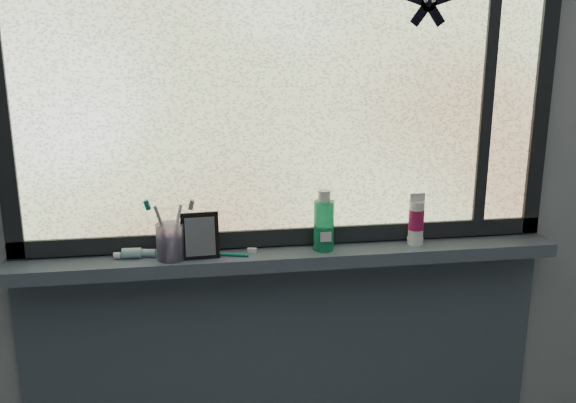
# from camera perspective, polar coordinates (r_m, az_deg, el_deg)

# --- Properties ---
(wall_back) EXTENTS (3.00, 0.01, 2.50)m
(wall_back) POSITION_cam_1_polar(r_m,az_deg,el_deg) (1.90, -0.17, 2.92)
(wall_back) COLOR #9EA3A8
(wall_back) RESTS_ON ground
(windowsill) EXTENTS (1.62, 0.14, 0.04)m
(windowsill) POSITION_cam_1_polar(r_m,az_deg,el_deg) (1.90, 0.17, -4.95)
(windowsill) COLOR #47525F
(windowsill) RESTS_ON wall_back
(sill_apron) EXTENTS (1.62, 0.02, 0.98)m
(sill_apron) POSITION_cam_1_polar(r_m,az_deg,el_deg) (2.18, -0.09, -17.11)
(sill_apron) COLOR #47525F
(sill_apron) RESTS_ON floor
(window_pane) EXTENTS (1.50, 0.01, 1.00)m
(window_pane) POSITION_cam_1_polar(r_m,az_deg,el_deg) (1.84, -0.07, 11.33)
(window_pane) COLOR silver
(window_pane) RESTS_ON wall_back
(frame_bottom) EXTENTS (1.60, 0.03, 0.05)m
(frame_bottom) POSITION_cam_1_polar(r_m,az_deg,el_deg) (1.93, -0.05, -3.07)
(frame_bottom) COLOR black
(frame_bottom) RESTS_ON windowsill
(frame_right) EXTENTS (0.05, 0.03, 1.10)m
(frame_right) POSITION_cam_1_polar(r_m,az_deg,el_deg) (2.10, 21.79, 10.76)
(frame_right) COLOR black
(frame_right) RESTS_ON wall_back
(frame_mullion) EXTENTS (0.03, 0.03, 1.00)m
(frame_mullion) POSITION_cam_1_polar(r_m,az_deg,el_deg) (2.01, 17.41, 11.00)
(frame_mullion) COLOR black
(frame_mullion) RESTS_ON wall_back
(starfish_sticker) EXTENTS (0.15, 0.02, 0.15)m
(starfish_sticker) POSITION_cam_1_polar(r_m,az_deg,el_deg) (1.92, 12.38, 16.83)
(starfish_sticker) COLOR black
(starfish_sticker) RESTS_ON window_pane
(vanity_mirror) EXTENTS (0.11, 0.06, 0.13)m
(vanity_mirror) POSITION_cam_1_polar(r_m,az_deg,el_deg) (1.83, -7.83, -3.01)
(vanity_mirror) COLOR black
(vanity_mirror) RESTS_ON windowsill
(toothpaste_tube) EXTENTS (0.17, 0.06, 0.03)m
(toothpaste_tube) POSITION_cam_1_polar(r_m,az_deg,el_deg) (1.88, -13.19, -4.46)
(toothpaste_tube) COLOR white
(toothpaste_tube) RESTS_ON windowsill
(toothbrush_cup) EXTENTS (0.08, 0.08, 0.10)m
(toothbrush_cup) POSITION_cam_1_polar(r_m,az_deg,el_deg) (1.84, -10.42, -3.52)
(toothbrush_cup) COLOR #9C92C1
(toothbrush_cup) RESTS_ON windowsill
(toothbrush_lying) EXTENTS (0.21, 0.08, 0.01)m
(toothbrush_lying) POSITION_cam_1_polar(r_m,az_deg,el_deg) (1.86, -6.09, -4.61)
(toothbrush_lying) COLOR #0C6E60
(toothbrush_lying) RESTS_ON windowsill
(mouthwash_bottle) EXTENTS (0.07, 0.07, 0.15)m
(mouthwash_bottle) POSITION_cam_1_polar(r_m,az_deg,el_deg) (1.87, 3.21, -1.69)
(mouthwash_bottle) COLOR #21AE71
(mouthwash_bottle) RESTS_ON windowsill
(cream_tube) EXTENTS (0.06, 0.06, 0.11)m
(cream_tube) POSITION_cam_1_polar(r_m,az_deg,el_deg) (1.96, 11.34, -1.38)
(cream_tube) COLOR silver
(cream_tube) RESTS_ON windowsill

